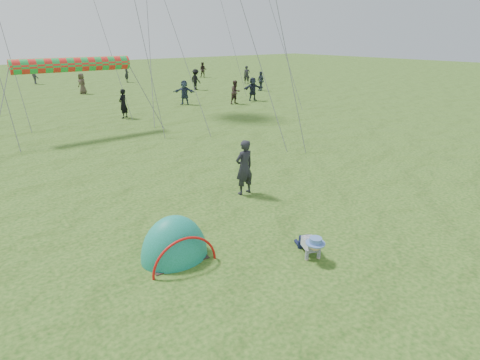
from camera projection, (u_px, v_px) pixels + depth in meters
ground at (326, 262)px, 7.90m from camera, size 140.00×140.00×0.00m
crawling_toddler at (311, 244)px, 8.04m from camera, size 0.78×0.89×0.57m
popup_tent at (175, 256)px, 8.12m from camera, size 1.56×1.32×1.90m
standing_adult at (244, 167)px, 11.04m from camera, size 0.61×0.41×1.67m
crowd_person_0 at (247, 75)px, 36.74m from camera, size 0.75×0.69×1.71m
crowd_person_1 at (236, 92)px, 25.89m from camera, size 0.81×0.64×1.60m
crowd_person_2 at (261, 81)px, 32.15m from camera, size 0.57×1.01×1.62m
crowd_person_3 at (35, 76)px, 36.52m from camera, size 0.79×1.12×1.58m
crowd_person_5 at (184, 92)px, 25.70m from camera, size 1.43×1.39×1.63m
crowd_person_6 at (123, 104)px, 21.40m from camera, size 0.72×0.67×1.65m
crowd_person_7 at (203, 70)px, 42.27m from camera, size 1.02×1.00×1.66m
crowd_person_9 at (196, 79)px, 32.68m from camera, size 0.76×1.19×1.75m
crowd_person_10 at (82, 84)px, 30.37m from camera, size 0.76×0.93×1.64m
crowd_person_11 at (253, 89)px, 27.21m from camera, size 1.61×0.87×1.66m
crowd_person_12 at (127, 73)px, 37.88m from camera, size 0.56×0.72×1.74m
rainbow_tube_kite at (73, 65)px, 17.06m from camera, size 5.13×0.64×0.64m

